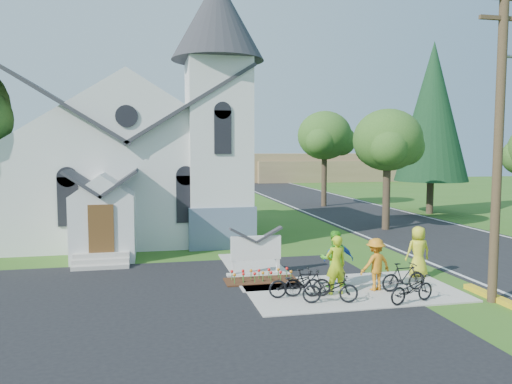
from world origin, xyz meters
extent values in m
plane|color=#32611B|center=(0.00, 0.00, 0.00)|extent=(120.00, 120.00, 0.00)
cube|color=black|center=(-7.00, -2.00, 0.01)|extent=(20.00, 16.00, 0.02)
cube|color=black|center=(10.00, 15.00, 0.01)|extent=(8.00, 90.00, 0.02)
cube|color=#A59E95|center=(1.50, 0.50, 0.03)|extent=(7.00, 4.00, 0.05)
cube|color=silver|center=(-6.00, 13.00, 2.50)|extent=(11.00, 9.00, 5.00)
cube|color=slate|center=(-1.70, 9.70, 1.00)|extent=(3.20, 3.20, 2.00)
cube|color=silver|center=(-1.70, 9.70, 4.50)|extent=(3.00, 3.00, 9.00)
cone|color=#2A2B2F|center=(-1.70, 9.70, 11.00)|extent=(4.50, 4.50, 4.00)
cube|color=silver|center=(-7.00, 7.30, 1.40)|extent=(2.60, 2.40, 2.80)
cube|color=brown|center=(-7.00, 6.07, 1.50)|extent=(1.00, 0.10, 2.00)
cube|color=#A59E95|center=(-1.20, 3.20, 0.05)|extent=(2.20, 0.40, 0.10)
cube|color=white|center=(-2.05, 3.20, 0.55)|extent=(0.12, 0.12, 1.00)
cube|color=white|center=(-0.35, 3.20, 0.55)|extent=(0.12, 0.12, 1.00)
cube|color=white|center=(-1.20, 3.20, 1.05)|extent=(1.90, 0.14, 0.90)
cube|color=#3B2210|center=(-1.20, 2.30, 0.04)|extent=(2.60, 1.10, 0.07)
cylinder|color=#423121|center=(5.30, -1.50, 5.00)|extent=(0.28, 0.28, 10.00)
cube|color=#423121|center=(5.30, -1.50, 8.60)|extent=(1.60, 0.12, 0.12)
cylinder|color=#34261C|center=(8.50, 12.00, 2.02)|extent=(0.44, 0.44, 4.05)
ellipsoid|color=#2C5A1F|center=(8.50, 12.00, 5.25)|extent=(4.00, 4.00, 3.60)
cylinder|color=#34261C|center=(9.00, 24.00, 2.25)|extent=(0.44, 0.44, 4.50)
ellipsoid|color=#2C5A1F|center=(9.00, 24.00, 5.82)|extent=(4.40, 4.40, 3.96)
cylinder|color=#34261C|center=(15.00, 18.00, 1.20)|extent=(0.50, 0.50, 2.40)
cone|color=black|center=(15.00, 18.00, 7.40)|extent=(5.20, 5.20, 10.00)
cube|color=olive|center=(6.00, 56.00, 2.00)|extent=(60.00, 8.00, 4.00)
cube|color=olive|center=(-10.00, 58.00, 2.80)|extent=(30.00, 6.00, 5.60)
cube|color=olive|center=(22.00, 54.00, 1.50)|extent=(25.00, 6.00, 3.00)
imported|color=#A1BD16|center=(0.79, 0.16, 1.01)|extent=(0.74, 0.52, 1.92)
imported|color=black|center=(-0.59, 0.08, 0.50)|extent=(1.75, 0.70, 0.90)
imported|color=green|center=(1.02, 0.95, 1.02)|extent=(1.03, 0.86, 1.94)
imported|color=black|center=(-0.20, 0.05, 0.50)|extent=(1.55, 0.66, 0.90)
imported|color=blue|center=(1.32, 1.25, 0.92)|extent=(1.08, 0.64, 1.73)
imported|color=black|center=(0.28, -0.71, 0.50)|extent=(1.79, 0.87, 0.90)
imported|color=orange|center=(2.25, 0.32, 0.92)|extent=(1.24, 0.87, 1.74)
imported|color=black|center=(3.11, 0.00, 0.53)|extent=(1.60, 0.52, 0.95)
imported|color=gold|center=(4.58, 1.65, 0.98)|extent=(0.93, 0.62, 1.86)
imported|color=black|center=(2.72, -1.20, 0.49)|extent=(1.78, 1.02, 0.88)
camera|label=1|loc=(-5.06, -14.77, 4.76)|focal=35.00mm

